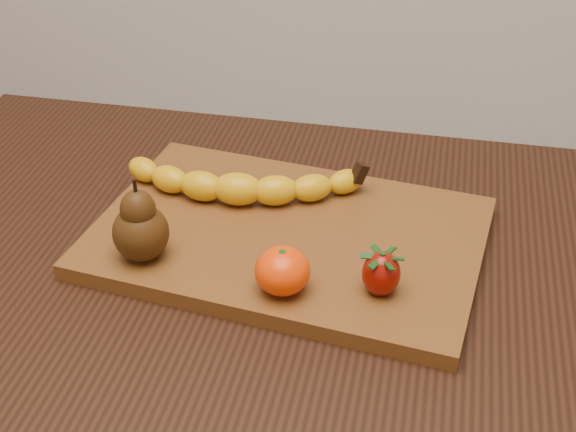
% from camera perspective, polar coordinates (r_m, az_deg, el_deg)
% --- Properties ---
extents(table, '(1.00, 0.70, 0.76)m').
position_cam_1_polar(table, '(1.00, -2.57, -7.60)').
color(table, black).
rests_on(table, ground).
extents(cutting_board, '(0.48, 0.35, 0.02)m').
position_cam_1_polar(cutting_board, '(0.95, 0.00, -1.50)').
color(cutting_board, brown).
rests_on(cutting_board, table).
extents(banana, '(0.27, 0.09, 0.04)m').
position_cam_1_polar(banana, '(0.99, -3.60, 1.93)').
color(banana, '#EFB00B').
rests_on(banana, cutting_board).
extents(pear, '(0.07, 0.07, 0.10)m').
position_cam_1_polar(pear, '(0.89, -10.54, -0.24)').
color(pear, '#3F230A').
rests_on(pear, cutting_board).
extents(mandarin, '(0.06, 0.06, 0.05)m').
position_cam_1_polar(mandarin, '(0.84, -0.40, -3.91)').
color(mandarin, '#FE3D02').
rests_on(mandarin, cutting_board).
extents(strawberry, '(0.04, 0.04, 0.05)m').
position_cam_1_polar(strawberry, '(0.85, 6.65, -3.99)').
color(strawberry, '#870C03').
rests_on(strawberry, cutting_board).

